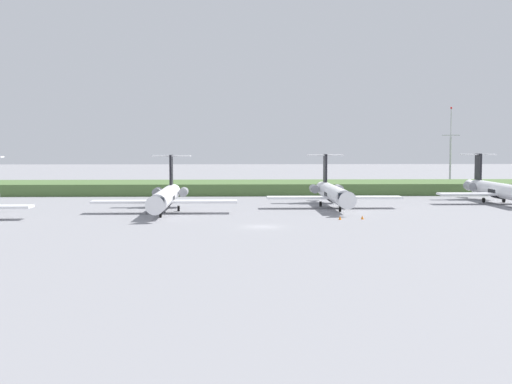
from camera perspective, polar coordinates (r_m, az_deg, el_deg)
The scene contains 8 objects.
ground_plane at distance 122.14m, azimuth -0.11°, elevation -1.18°, with size 500.00×500.00×0.00m, color gray.
grass_berm at distance 155.21m, azimuth -0.48°, elevation 0.38°, with size 320.00×20.00×2.48m, color #4C6B38.
regional_jet_third at distance 112.35m, azimuth -7.37°, elevation -0.36°, with size 22.81×31.00×9.00m.
regional_jet_fourth at distance 120.65m, azimuth 6.29°, elevation -0.06°, with size 22.81×31.00×9.00m.
regional_jet_fifth at distance 135.61m, azimuth 19.08°, elevation 0.19°, with size 22.81×31.00×9.00m.
antenna_mast at distance 177.44m, azimuth 15.55°, elevation 2.96°, with size 4.40×0.50×19.85m.
safety_cone_front_marker at distance 101.48m, azimuth 6.86°, elevation -2.10°, with size 0.44×0.44×0.55m, color orange.
safety_cone_mid_marker at distance 102.45m, azimuth 8.65°, elevation -2.06°, with size 0.44×0.44×0.55m, color orange.
Camera 1 is at (-3.72, -91.59, 10.95)m, focal length 49.12 mm.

